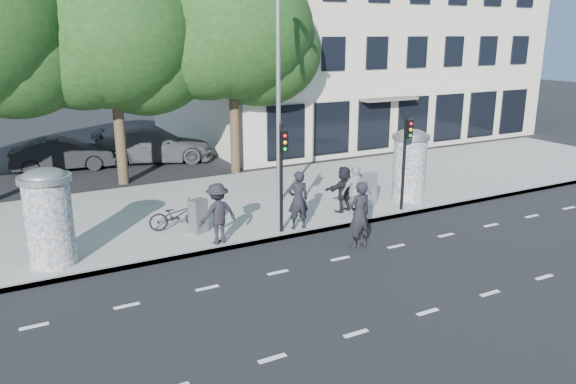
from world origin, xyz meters
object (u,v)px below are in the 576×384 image
bicycle (177,215)px  car_mid (63,154)px  cabinet_left (198,216)px  ad_column_left (49,215)px  man_road (359,215)px  ped_f (344,189)px  ad_column_right (410,163)px  ped_e (356,192)px  street_lamp (279,74)px  ped_b (298,200)px  ped_d (218,214)px  cabinet_right (367,189)px  traffic_pole_near (282,167)px  traffic_pole_far (405,152)px  car_right (155,145)px

bicycle → car_mid: (-1.95, 10.87, 0.14)m
cabinet_left → ad_column_left: bearing=163.7°
ad_column_left → cabinet_left: bearing=6.7°
bicycle → man_road: bearing=-123.9°
ad_column_left → ped_f: ad_column_left is taller
ped_f → ad_column_right: bearing=166.9°
ad_column_right → ped_e: (-2.94, -0.78, -0.50)m
street_lamp → man_road: 6.06m
man_road → ped_b: bearing=-64.3°
street_lamp → ped_f: bearing=-53.5°
ped_d → ped_e: 4.97m
ad_column_right → cabinet_right: size_ratio=2.19×
traffic_pole_near → ped_f: size_ratio=2.11×
traffic_pole_far → ad_column_right: bearing=42.2°
man_road → cabinet_left: (-3.89, 3.10, -0.32)m
ad_column_left → car_mid: (1.84, 12.01, -0.79)m
cabinet_left → car_right: 11.36m
man_road → cabinet_right: (2.42, 2.89, -0.25)m
traffic_pole_far → car_right: bearing=113.3°
ped_b → cabinet_right: bearing=-155.2°
man_road → bicycle: (-4.39, 3.73, -0.40)m
ped_e → man_road: size_ratio=0.88×
traffic_pole_far → ped_e: bearing=176.3°
ped_b → traffic_pole_near: bearing=14.7°
traffic_pole_near → cabinet_left: bearing=152.3°
bicycle → cabinet_right: cabinet_right is taller
ped_e → bicycle: size_ratio=1.02×
ped_f → car_mid: ped_f is taller
traffic_pole_near → ad_column_left: bearing=173.9°
traffic_pole_far → cabinet_right: 1.96m
traffic_pole_far → ped_b: bearing=179.2°
ped_b → ad_column_left: bearing=4.1°
ad_column_right → man_road: 5.09m
ad_column_left → cabinet_left: ad_column_left is taller
ped_e → car_mid: size_ratio=0.39×
ped_b → bicycle: bearing=-18.4°
ped_e → car_mid: ped_e is taller
man_road → car_right: man_road is taller
traffic_pole_far → bicycle: (-7.61, 1.84, -1.62)m
ped_b → car_mid: (-5.36, 12.66, -0.34)m
traffic_pole_far → cabinet_right: size_ratio=2.80×
cabinet_right → ped_b: bearing=-173.7°
ped_d → car_mid: ped_d is taller
ped_d → bicycle: size_ratio=1.05×
traffic_pole_near → ped_e: 3.10m
ad_column_right → cabinet_right: ad_column_right is taller
traffic_pole_far → car_right: (-5.35, 12.43, -1.41)m
street_lamp → ped_e: size_ratio=4.49×
ped_d → ped_e: size_ratio=1.03×
ped_b → ped_d: size_ratio=1.03×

